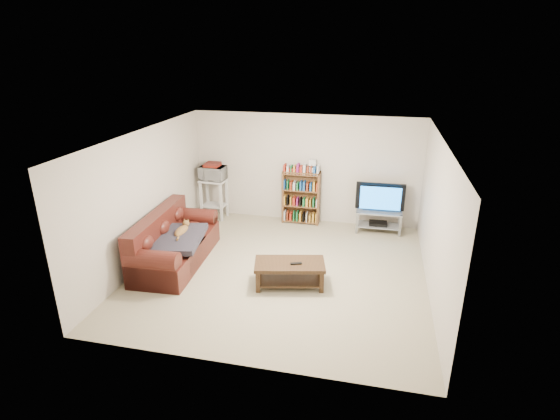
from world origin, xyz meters
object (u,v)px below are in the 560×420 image
(sofa, at_px, (172,246))
(coffee_table, at_px, (290,269))
(bookshelf, at_px, (301,197))
(tv_stand, at_px, (379,218))

(sofa, xyz_separation_m, coffee_table, (2.27, -0.35, -0.04))
(sofa, distance_m, bookshelf, 3.11)
(coffee_table, bearing_deg, sofa, 158.96)
(sofa, height_order, bookshelf, bookshelf)
(sofa, xyz_separation_m, tv_stand, (3.67, 2.24, -0.01))
(coffee_table, relative_size, tv_stand, 1.30)
(coffee_table, height_order, bookshelf, bookshelf)
(coffee_table, height_order, tv_stand, tv_stand)
(sofa, bearing_deg, bookshelf, 47.64)
(sofa, height_order, tv_stand, sofa)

